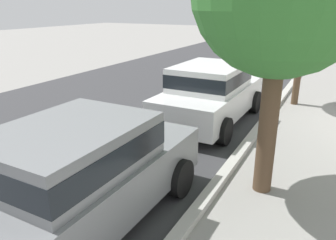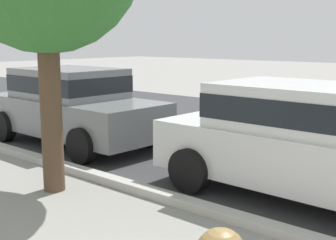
# 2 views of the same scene
# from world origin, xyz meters

# --- Properties ---
(street_surface) EXTENTS (60.00, 9.00, 0.01)m
(street_surface) POSITION_xyz_m (0.00, 7.50, 0.00)
(street_surface) COLOR #38383A
(street_surface) RESTS_ON ground
(curb_stone) EXTENTS (60.00, 0.20, 0.12)m
(curb_stone) POSITION_xyz_m (0.00, 2.90, 0.06)
(curb_stone) COLOR #B2AFA8
(curb_stone) RESTS_ON ground
(parked_car_grey) EXTENTS (4.12, 1.97, 1.56)m
(parked_car_grey) POSITION_xyz_m (-6.61, 4.23, 0.84)
(parked_car_grey) COLOR slate
(parked_car_grey) RESTS_ON ground
(parked_car_white) EXTENTS (4.12, 1.97, 1.56)m
(parked_car_white) POSITION_xyz_m (-1.58, 4.23, 0.84)
(parked_car_white) COLOR silver
(parked_car_white) RESTS_ON ground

